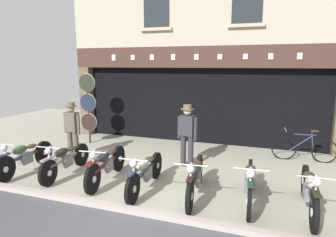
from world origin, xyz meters
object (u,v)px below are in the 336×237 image
at_px(motorcycle_left, 65,159).
at_px(salesman_left, 72,128).
at_px(shopkeeper_center, 187,132).
at_px(motorcycle_far_right, 310,190).
at_px(motorcycle_center, 145,172).
at_px(motorcycle_center_right, 195,177).
at_px(motorcycle_right, 250,182).
at_px(motorcycle_far_left, 25,156).
at_px(advert_board_far, 309,95).
at_px(leaning_bicycle, 304,148).
at_px(advert_board_near, 274,93).
at_px(motorcycle_center_left, 106,164).
at_px(tyre_sign_pole, 88,103).

height_order(motorcycle_left, salesman_left, salesman_left).
distance_m(motorcycle_left, shopkeeper_center, 3.16).
xyz_separation_m(motorcycle_left, motorcycle_far_right, (5.47, -0.04, 0.02)).
height_order(motorcycle_center, salesman_left, salesman_left).
height_order(motorcycle_center_right, motorcycle_right, motorcycle_right).
distance_m(motorcycle_left, motorcycle_center, 2.22).
relative_size(motorcycle_far_left, motorcycle_center, 0.98).
xyz_separation_m(motorcycle_far_left, advert_board_far, (6.90, 4.36, 1.37)).
distance_m(motorcycle_left, salesman_left, 1.37).
bearing_deg(salesman_left, motorcycle_far_left, 74.36).
relative_size(motorcycle_center, leaning_bicycle, 1.16).
bearing_deg(advert_board_near, motorcycle_left, -138.96).
bearing_deg(shopkeeper_center, motorcycle_far_right, 158.67).
bearing_deg(leaning_bicycle, motorcycle_center_right, 140.71).
xyz_separation_m(motorcycle_center_right, motorcycle_right, (1.09, 0.08, 0.00)).
distance_m(motorcycle_center_left, advert_board_near, 5.72).
relative_size(motorcycle_far_left, advert_board_near, 1.90).
bearing_deg(motorcycle_center_left, motorcycle_left, -6.58).
bearing_deg(motorcycle_far_right, advert_board_near, -80.94).
xyz_separation_m(motorcycle_far_right, advert_board_near, (-0.67, 4.22, 1.37)).
distance_m(motorcycle_center, motorcycle_right, 2.19).
xyz_separation_m(motorcycle_center_right, tyre_sign_pole, (-4.49, 2.86, 0.97)).
xyz_separation_m(salesman_left, advert_board_far, (6.42, 3.07, 0.87)).
bearing_deg(salesman_left, motorcycle_center, 160.83).
relative_size(motorcycle_center_right, motorcycle_right, 1.03).
bearing_deg(motorcycle_center_right, leaning_bicycle, -132.54).
bearing_deg(advert_board_near, motorcycle_right, -95.41).
relative_size(motorcycle_far_left, motorcycle_left, 0.99).
xyz_separation_m(motorcycle_far_left, motorcycle_center_right, (4.41, 0.08, 0.01)).
xyz_separation_m(motorcycle_center_left, motorcycle_center_right, (2.15, -0.09, -0.00)).
xyz_separation_m(motorcycle_right, motorcycle_far_right, (1.07, -0.01, -0.00)).
relative_size(motorcycle_center_right, shopkeeper_center, 1.24).
distance_m(motorcycle_right, salesman_left, 5.16).
distance_m(motorcycle_center_left, motorcycle_far_right, 4.30).
distance_m(motorcycle_center_right, tyre_sign_pole, 5.41).
bearing_deg(advert_board_near, motorcycle_center, -120.82).
height_order(motorcycle_far_right, advert_board_far, advert_board_far).
bearing_deg(motorcycle_far_right, motorcycle_center_left, -0.26).
bearing_deg(advert_board_far, motorcycle_right, -108.50).
relative_size(motorcycle_center_left, salesman_left, 1.24).
relative_size(motorcycle_left, motorcycle_far_right, 0.98).
relative_size(motorcycle_center_right, advert_board_near, 1.98).
height_order(motorcycle_right, leaning_bicycle, motorcycle_right).
bearing_deg(leaning_bicycle, motorcycle_right, 154.82).
xyz_separation_m(motorcycle_center_left, motorcycle_far_right, (4.30, -0.02, 0.00)).
bearing_deg(motorcycle_right, advert_board_near, -98.58).
bearing_deg(advert_board_far, motorcycle_far_left, -147.71).
distance_m(motorcycle_right, advert_board_near, 4.44).
bearing_deg(tyre_sign_pole, advert_board_near, 13.38).
height_order(shopkeeper_center, advert_board_near, advert_board_near).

